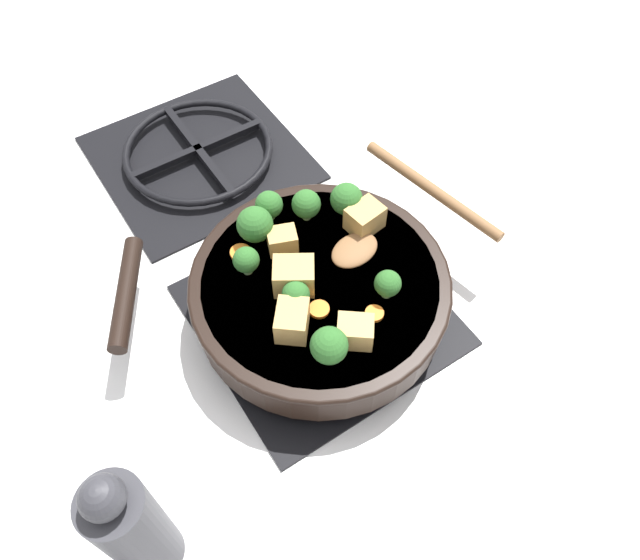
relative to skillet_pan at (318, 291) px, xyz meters
The scene contains 22 objects.
ground_plane 0.06m from the skillet_pan, 30.45° to the right, with size 2.40×2.40×0.00m, color white.
front_burner_grate 0.05m from the skillet_pan, 30.45° to the right, with size 0.31×0.31×0.03m.
rear_burner_grate 0.36m from the skillet_pan, 89.73° to the left, with size 0.31×0.31×0.03m.
skillet_pan is the anchor object (origin of this frame).
wooden_spoon 0.15m from the skillet_pan, ahead, with size 0.22×0.23×0.02m.
tofu_cube_center_large 0.09m from the skillet_pan, 146.68° to the right, with size 0.05×0.04×0.04m, color tan.
tofu_cube_near_handle 0.06m from the skillet_pan, 161.85° to the left, with size 0.05×0.04×0.04m, color tan.
tofu_cube_east_chunk 0.08m from the skillet_pan, 98.83° to the left, with size 0.04×0.03×0.03m, color tan.
tofu_cube_west_chunk 0.10m from the skillet_pan, 96.38° to the right, with size 0.04×0.03×0.03m, color tan.
tofu_cube_back_piece 0.11m from the skillet_pan, 21.75° to the left, with size 0.04×0.04×0.04m, color tan.
broccoli_floret_near_spoon 0.12m from the skillet_pan, 65.73° to the left, with size 0.04×0.04×0.05m.
broccoli_floret_center_top 0.07m from the skillet_pan, 158.26° to the right, with size 0.03×0.03×0.04m.
broccoli_floret_east_rim 0.12m from the skillet_pan, 116.78° to the right, with size 0.04×0.04×0.05m.
broccoli_floret_west_rim 0.13m from the skillet_pan, 89.23° to the left, with size 0.04×0.04×0.04m.
broccoli_floret_north_edge 0.13m from the skillet_pan, 38.47° to the left, with size 0.04×0.04×0.05m.
broccoli_floret_south_cluster 0.10m from the skillet_pan, 138.37° to the left, with size 0.03×0.03×0.04m.
broccoli_floret_mid_floret 0.10m from the skillet_pan, 47.98° to the right, with size 0.03×0.03×0.04m.
broccoli_floret_small_inner 0.12m from the skillet_pan, 107.81° to the left, with size 0.05×0.05×0.05m.
carrot_slice_orange_thin 0.11m from the skillet_pan, 124.54° to the left, with size 0.03×0.03×0.01m, color orange.
carrot_slice_near_center 0.09m from the skillet_pan, 70.15° to the right, with size 0.02×0.02×0.01m, color orange.
carrot_slice_edge_slice 0.05m from the skillet_pan, 121.90° to the right, with size 0.03×0.03×0.01m, color orange.
pepper_mill 0.35m from the skillet_pan, 153.48° to the right, with size 0.06×0.06×0.23m.
Camera 1 is at (-0.24, -0.37, 0.72)m, focal length 35.00 mm.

